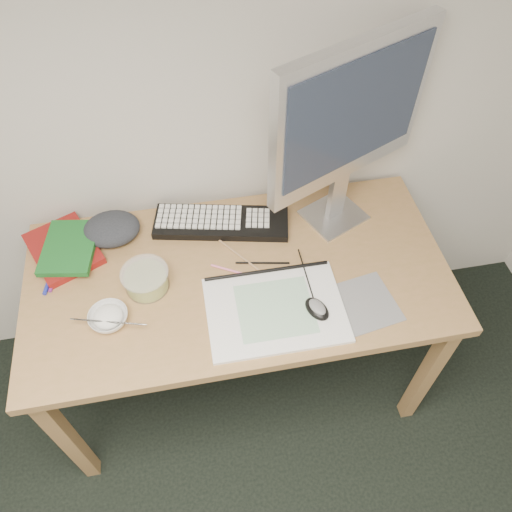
{
  "coord_description": "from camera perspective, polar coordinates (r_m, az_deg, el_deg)",
  "views": [
    {
      "loc": [
        0.21,
        0.45,
        2.08
      ],
      "look_at": [
        0.39,
        1.43,
        0.83
      ],
      "focal_mm": 35.0,
      "sensor_mm": 36.0,
      "label": 1
    }
  ],
  "objects": [
    {
      "name": "cloth_lump",
      "position": [
        1.8,
        -16.18,
        2.99
      ],
      "size": [
        0.2,
        0.18,
        0.07
      ],
      "primitive_type": "ellipsoid",
      "rotation": [
        0.0,
        0.0,
        0.32
      ],
      "color": "#25282C",
      "rests_on": "desk"
    },
    {
      "name": "fruit_tub",
      "position": [
        1.63,
        -12.46,
        -2.64
      ],
      "size": [
        0.17,
        0.17,
        0.07
      ],
      "primitive_type": "cylinder",
      "rotation": [
        0.0,
        0.0,
        -0.12
      ],
      "color": "#D6D84C",
      "rests_on": "desk"
    },
    {
      "name": "monitor",
      "position": [
        1.57,
        10.74,
        15.11
      ],
      "size": [
        0.54,
        0.27,
        0.67
      ],
      "rotation": [
        0.0,
        0.0,
        0.43
      ],
      "color": "silver",
      "rests_on": "desk"
    },
    {
      "name": "book_red",
      "position": [
        1.82,
        -21.15,
        0.77
      ],
      "size": [
        0.29,
        0.32,
        0.03
      ],
      "primitive_type": "cube",
      "rotation": [
        0.0,
        0.0,
        0.43
      ],
      "color": "maroon",
      "rests_on": "desk"
    },
    {
      "name": "pencil_tan",
      "position": [
        1.7,
        -1.95,
        0.1
      ],
      "size": [
        0.12,
        0.16,
        0.01
      ],
      "primitive_type": "cylinder",
      "rotation": [
        0.0,
        1.57,
        -0.94
      ],
      "color": "tan",
      "rests_on": "desk"
    },
    {
      "name": "desk",
      "position": [
        1.72,
        -1.98,
        -3.6
      ],
      "size": [
        1.4,
        0.7,
        0.75
      ],
      "color": "#A6784C",
      "rests_on": "ground"
    },
    {
      "name": "rice_bowl",
      "position": [
        1.6,
        -16.48,
        -6.79
      ],
      "size": [
        0.15,
        0.15,
        0.04
      ],
      "primitive_type": "imported",
      "rotation": [
        0.0,
        0.0,
        0.25
      ],
      "color": "white",
      "rests_on": "desk"
    },
    {
      "name": "chopsticks",
      "position": [
        1.57,
        -16.53,
        -7.23
      ],
      "size": [
        0.22,
        0.08,
        0.02
      ],
      "primitive_type": "cylinder",
      "rotation": [
        0.0,
        1.57,
        -0.27
      ],
      "color": "silver",
      "rests_on": "rice_bowl"
    },
    {
      "name": "marker_orange",
      "position": [
        1.78,
        -19.26,
        -0.5
      ],
      "size": [
        0.05,
        0.12,
        0.01
      ],
      "primitive_type": "cylinder",
      "rotation": [
        0.0,
        1.57,
        1.21
      ],
      "color": "orange",
      "rests_on": "desk"
    },
    {
      "name": "marker_blue",
      "position": [
        1.77,
        -22.44,
        -2.17
      ],
      "size": [
        0.04,
        0.14,
        0.01
      ],
      "primitive_type": "cylinder",
      "rotation": [
        0.0,
        1.57,
        1.37
      ],
      "color": "#1F2BAA",
      "rests_on": "desk"
    },
    {
      "name": "marker_purple",
      "position": [
        1.77,
        -22.06,
        -2.07
      ],
      "size": [
        0.03,
        0.13,
        0.01
      ],
      "primitive_type": "cylinder",
      "rotation": [
        0.0,
        1.57,
        1.42
      ],
      "color": "#792588",
      "rests_on": "desk"
    },
    {
      "name": "pencil_black",
      "position": [
        1.67,
        0.75,
        -0.8
      ],
      "size": [
        0.18,
        0.04,
        0.01
      ],
      "primitive_type": "cylinder",
      "rotation": [
        0.0,
        1.57,
        -0.19
      ],
      "color": "black",
      "rests_on": "desk"
    },
    {
      "name": "mousepad",
      "position": [
        1.62,
        11.87,
        -5.46
      ],
      "size": [
        0.25,
        0.23,
        0.0
      ],
      "primitive_type": "cube",
      "rotation": [
        0.0,
        0.0,
        0.16
      ],
      "color": "gray",
      "rests_on": "desk"
    },
    {
      "name": "keyboard",
      "position": [
        1.78,
        -3.99,
        3.83
      ],
      "size": [
        0.49,
        0.25,
        0.03
      ],
      "primitive_type": "cube",
      "rotation": [
        0.0,
        0.0,
        -0.21
      ],
      "color": "black",
      "rests_on": "desk"
    },
    {
      "name": "sketchpad",
      "position": [
        1.57,
        2.21,
        -6.16
      ],
      "size": [
        0.43,
        0.31,
        0.01
      ],
      "primitive_type": "cube",
      "rotation": [
        0.0,
        0.0,
        -0.01
      ],
      "color": "white",
      "rests_on": "desk"
    },
    {
      "name": "book_green",
      "position": [
        1.79,
        -20.54,
        0.92
      ],
      "size": [
        0.21,
        0.26,
        0.02
      ],
      "primitive_type": "cube",
      "rotation": [
        0.0,
        0.0,
        -0.17
      ],
      "color": "#175C21",
      "rests_on": "book_red"
    },
    {
      "name": "pencil_pink",
      "position": [
        1.65,
        -2.06,
        -1.89
      ],
      "size": [
        0.17,
        0.1,
        0.01
      ],
      "primitive_type": "cylinder",
      "rotation": [
        0.0,
        1.57,
        -0.51
      ],
      "color": "pink",
      "rests_on": "desk"
    },
    {
      "name": "mouse",
      "position": [
        1.56,
        7.02,
        -5.82
      ],
      "size": [
        0.09,
        0.11,
        0.03
      ],
      "primitive_type": "ellipsoid",
      "rotation": [
        0.0,
        0.0,
        0.42
      ],
      "color": "black",
      "rests_on": "sketchpad"
    }
  ]
}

